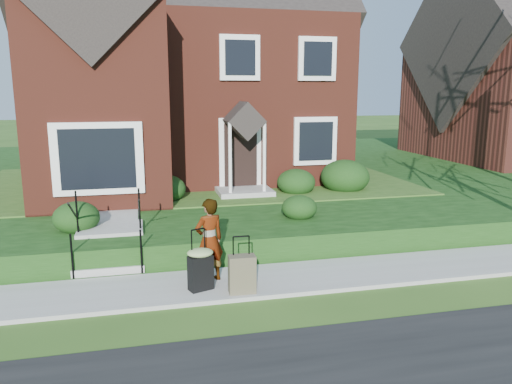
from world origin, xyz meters
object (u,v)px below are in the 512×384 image
object	(u,v)px
suitcase_black	(200,266)
front_steps	(110,242)
woman	(209,240)
suitcase_olive	(242,274)

from	to	relation	value
suitcase_black	front_steps	bearing A→B (deg)	108.88
front_steps	woman	bearing A→B (deg)	-41.44
suitcase_olive	front_steps	bearing A→B (deg)	137.24
suitcase_black	suitcase_olive	distance (m)	0.78
front_steps	suitcase_olive	xyz separation A→B (m)	(2.40, -2.40, -0.05)
front_steps	suitcase_olive	world-z (taller)	front_steps
front_steps	suitcase_black	distance (m)	2.69
front_steps	suitcase_black	bearing A→B (deg)	-51.13
front_steps	suitcase_black	world-z (taller)	front_steps
woman	suitcase_olive	bearing A→B (deg)	103.46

